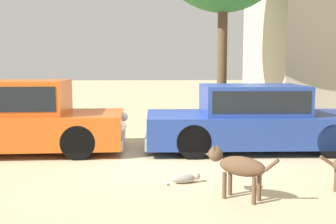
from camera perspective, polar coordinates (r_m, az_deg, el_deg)
name	(u,v)px	position (r m, az deg, el deg)	size (l,w,h in m)	color
ground_plane	(166,159)	(7.89, -0.31, -6.68)	(80.00, 80.00, 0.00)	tan
parked_sedan_nearest	(23,117)	(8.95, -19.81, -0.71)	(4.31, 1.90, 1.50)	#D15619
parked_sedan_second	(253,118)	(8.85, 11.89, -0.82)	(4.71, 1.85, 1.39)	navy
stray_dog_tan	(237,166)	(5.62, 9.68, -7.46)	(0.91, 0.71, 0.72)	brown
stray_cat	(185,178)	(6.35, 2.39, -9.32)	(0.60, 0.27, 0.16)	gray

